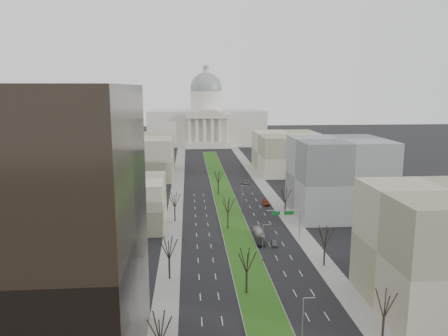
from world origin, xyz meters
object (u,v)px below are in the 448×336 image
car_grey_near (274,243)px  car_red (266,203)px  car_grey_far (246,182)px  box_van (259,233)px  car_black (260,241)px

car_grey_near → car_red: 39.21m
car_grey_far → box_van: size_ratio=0.62×
car_grey_near → box_van: size_ratio=0.51×
car_black → car_grey_far: bearing=90.1°
car_black → box_van: 5.80m
car_grey_near → car_red: bearing=89.6°
car_black → car_grey_near: bearing=-15.0°
box_van → car_red: bearing=75.7°
car_red → box_van: box_van is taller
car_grey_near → car_black: size_ratio=0.75×
car_black → car_red: car_black is taller
car_grey_far → box_van: 65.41m
box_van → car_grey_far: bearing=84.7°
car_black → box_van: size_ratio=0.68×
car_grey_near → car_grey_far: 72.21m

